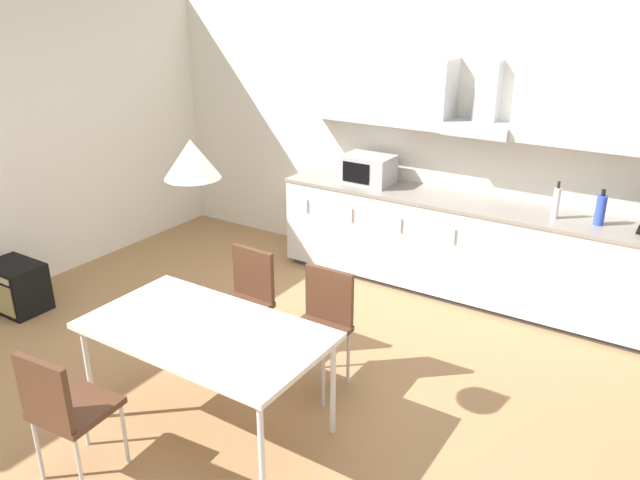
{
  "coord_description": "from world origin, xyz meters",
  "views": [
    {
      "loc": [
        2.53,
        -2.83,
        2.68
      ],
      "look_at": [
        0.26,
        0.7,
        1.0
      ],
      "focal_mm": 35.0,
      "sensor_mm": 36.0,
      "label": 1
    }
  ],
  "objects_px": {
    "bottle_blue": "(600,210)",
    "dining_table": "(205,334)",
    "chair_far_right": "(322,318)",
    "pendant_lamp": "(192,159)",
    "microwave": "(368,169)",
    "bottle_white": "(556,203)",
    "chair_far_left": "(245,294)",
    "guitar_amp": "(16,287)",
    "chair_near_left": "(63,404)"
  },
  "relations": [
    {
      "from": "chair_near_left",
      "to": "pendant_lamp",
      "type": "bearing_deg",
      "value": 67.15
    },
    {
      "from": "guitar_amp",
      "to": "chair_far_right",
      "type": "bearing_deg",
      "value": 10.17
    },
    {
      "from": "chair_near_left",
      "to": "guitar_amp",
      "type": "height_order",
      "value": "chair_near_left"
    },
    {
      "from": "bottle_white",
      "to": "chair_far_left",
      "type": "height_order",
      "value": "bottle_white"
    },
    {
      "from": "microwave",
      "to": "bottle_blue",
      "type": "height_order",
      "value": "bottle_blue"
    },
    {
      "from": "guitar_amp",
      "to": "pendant_lamp",
      "type": "distance_m",
      "value": 3.03
    },
    {
      "from": "dining_table",
      "to": "bottle_blue",
      "type": "bearing_deg",
      "value": 57.1
    },
    {
      "from": "dining_table",
      "to": "chair_far_left",
      "type": "distance_m",
      "value": 0.89
    },
    {
      "from": "chair_near_left",
      "to": "guitar_amp",
      "type": "bearing_deg",
      "value": 153.78
    },
    {
      "from": "bottle_white",
      "to": "chair_far_right",
      "type": "bearing_deg",
      "value": -119.86
    },
    {
      "from": "chair_far_right",
      "to": "pendant_lamp",
      "type": "bearing_deg",
      "value": -113.19
    },
    {
      "from": "bottle_white",
      "to": "chair_near_left",
      "type": "relative_size",
      "value": 0.37
    },
    {
      "from": "pendant_lamp",
      "to": "microwave",
      "type": "bearing_deg",
      "value": 97.47
    },
    {
      "from": "bottle_blue",
      "to": "dining_table",
      "type": "relative_size",
      "value": 0.19
    },
    {
      "from": "chair_far_right",
      "to": "bottle_white",
      "type": "bearing_deg",
      "value": 60.14
    },
    {
      "from": "bottle_white",
      "to": "bottle_blue",
      "type": "bearing_deg",
      "value": 6.07
    },
    {
      "from": "chair_near_left",
      "to": "pendant_lamp",
      "type": "distance_m",
      "value": 1.55
    },
    {
      "from": "microwave",
      "to": "dining_table",
      "type": "xyz_separation_m",
      "value": [
        0.36,
        -2.76,
        -0.37
      ]
    },
    {
      "from": "bottle_blue",
      "to": "guitar_amp",
      "type": "height_order",
      "value": "bottle_blue"
    },
    {
      "from": "chair_far_right",
      "to": "chair_near_left",
      "type": "bearing_deg",
      "value": -113.02
    },
    {
      "from": "bottle_white",
      "to": "bottle_blue",
      "type": "relative_size",
      "value": 1.07
    },
    {
      "from": "bottle_white",
      "to": "guitar_amp",
      "type": "relative_size",
      "value": 0.61
    },
    {
      "from": "chair_far_left",
      "to": "pendant_lamp",
      "type": "relative_size",
      "value": 2.72
    },
    {
      "from": "bottle_white",
      "to": "pendant_lamp",
      "type": "xyz_separation_m",
      "value": [
        -1.43,
        -2.7,
        0.76
      ]
    },
    {
      "from": "microwave",
      "to": "bottle_white",
      "type": "relative_size",
      "value": 1.51
    },
    {
      "from": "chair_near_left",
      "to": "microwave",
      "type": "bearing_deg",
      "value": 90.33
    },
    {
      "from": "chair_near_left",
      "to": "chair_far_right",
      "type": "relative_size",
      "value": 1.0
    },
    {
      "from": "chair_near_left",
      "to": "chair_far_left",
      "type": "height_order",
      "value": "same"
    },
    {
      "from": "microwave",
      "to": "bottle_blue",
      "type": "relative_size",
      "value": 1.62
    },
    {
      "from": "chair_near_left",
      "to": "chair_far_right",
      "type": "distance_m",
      "value": 1.76
    },
    {
      "from": "microwave",
      "to": "chair_far_left",
      "type": "bearing_deg",
      "value": -89.5
    },
    {
      "from": "microwave",
      "to": "pendant_lamp",
      "type": "height_order",
      "value": "pendant_lamp"
    },
    {
      "from": "chair_far_right",
      "to": "dining_table",
      "type": "bearing_deg",
      "value": -113.19
    },
    {
      "from": "chair_far_left",
      "to": "pendant_lamp",
      "type": "xyz_separation_m",
      "value": [
        0.34,
        -0.81,
        1.28
      ]
    },
    {
      "from": "microwave",
      "to": "bottle_blue",
      "type": "bearing_deg",
      "value": -0.49
    },
    {
      "from": "bottle_blue",
      "to": "chair_far_left",
      "type": "height_order",
      "value": "bottle_blue"
    },
    {
      "from": "bottle_white",
      "to": "microwave",
      "type": "bearing_deg",
      "value": 178.27
    },
    {
      "from": "chair_far_right",
      "to": "bottle_blue",
      "type": "bearing_deg",
      "value": 53.55
    },
    {
      "from": "microwave",
      "to": "chair_far_right",
      "type": "distance_m",
      "value": 2.14
    },
    {
      "from": "dining_table",
      "to": "microwave",
      "type": "bearing_deg",
      "value": 97.47
    },
    {
      "from": "bottle_blue",
      "to": "chair_far_left",
      "type": "xyz_separation_m",
      "value": [
        -2.12,
        -1.93,
        -0.51
      ]
    },
    {
      "from": "chair_near_left",
      "to": "chair_far_left",
      "type": "distance_m",
      "value": 1.62
    },
    {
      "from": "bottle_white",
      "to": "bottle_blue",
      "type": "height_order",
      "value": "bottle_white"
    },
    {
      "from": "bottle_white",
      "to": "pendant_lamp",
      "type": "height_order",
      "value": "pendant_lamp"
    },
    {
      "from": "dining_table",
      "to": "chair_far_left",
      "type": "bearing_deg",
      "value": 113.06
    },
    {
      "from": "chair_far_right",
      "to": "pendant_lamp",
      "type": "height_order",
      "value": "pendant_lamp"
    },
    {
      "from": "bottle_blue",
      "to": "pendant_lamp",
      "type": "relative_size",
      "value": 0.93
    },
    {
      "from": "chair_far_right",
      "to": "chair_far_left",
      "type": "bearing_deg",
      "value": -180.0
    },
    {
      "from": "bottle_blue",
      "to": "chair_far_left",
      "type": "bearing_deg",
      "value": -137.65
    },
    {
      "from": "bottle_white",
      "to": "chair_near_left",
      "type": "bearing_deg",
      "value": -116.81
    }
  ]
}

